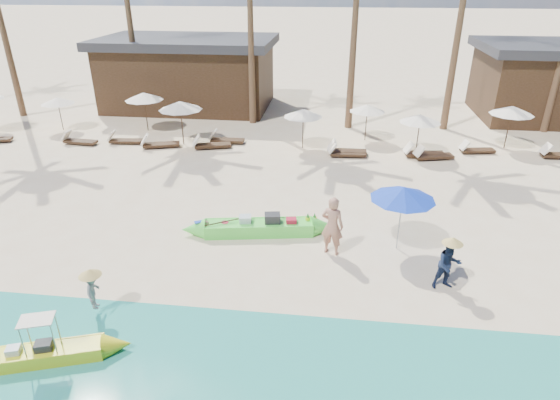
# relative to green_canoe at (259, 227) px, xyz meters

# --- Properties ---
(ground) EXTENTS (240.00, 240.00, 0.00)m
(ground) POSITION_rel_green_canoe_xyz_m (0.92, -1.49, -0.24)
(ground) COLOR beige
(ground) RESTS_ON ground
(wet_sand_strip) EXTENTS (240.00, 4.50, 0.01)m
(wet_sand_strip) POSITION_rel_green_canoe_xyz_m (0.92, -6.49, -0.24)
(wet_sand_strip) COLOR tan
(wet_sand_strip) RESTS_ON ground
(green_canoe) EXTENTS (5.67, 1.32, 0.72)m
(green_canoe) POSITION_rel_green_canoe_xyz_m (0.00, 0.00, 0.00)
(green_canoe) COLOR #4FE746
(green_canoe) RESTS_ON ground
(yellow_canoe) EXTENTS (4.36, 1.69, 1.17)m
(yellow_canoe) POSITION_rel_green_canoe_xyz_m (-3.98, -6.25, -0.05)
(yellow_canoe) COLOR yellow
(yellow_canoe) RESTS_ON ground
(tourist) EXTENTS (0.80, 0.64, 1.91)m
(tourist) POSITION_rel_green_canoe_xyz_m (2.41, -0.89, 0.71)
(tourist) COLOR tan
(tourist) RESTS_ON ground
(vendor_green) EXTENTS (0.83, 0.71, 1.47)m
(vendor_green) POSITION_rel_green_canoe_xyz_m (5.58, -2.32, 0.49)
(vendor_green) COLOR #141E39
(vendor_green) RESTS_ON ground
(vendor_yellow) EXTENTS (0.52, 0.74, 1.03)m
(vendor_yellow) POSITION_rel_green_canoe_xyz_m (-3.45, -4.50, 0.45)
(vendor_yellow) COLOR gray
(vendor_yellow) RESTS_ON ground
(blue_umbrella) EXTENTS (1.97, 1.97, 2.12)m
(blue_umbrella) POSITION_rel_green_canoe_xyz_m (4.46, -0.39, 1.68)
(blue_umbrella) COLOR #99999E
(blue_umbrella) RESTS_ON ground
(resort_parasol_2) EXTENTS (1.77, 1.77, 1.82)m
(resort_parasol_2) POSITION_rel_green_canoe_xyz_m (-12.68, 10.10, 1.40)
(resort_parasol_2) COLOR #3A2518
(resort_parasol_2) RESTS_ON ground
(resort_parasol_3) EXTENTS (2.04, 2.04, 2.10)m
(resort_parasol_3) POSITION_rel_green_canoe_xyz_m (-7.95, 10.57, 1.65)
(resort_parasol_3) COLOR #3A2518
(resort_parasol_3) RESTS_ON ground
(lounger_3_left) EXTENTS (1.81, 0.70, 0.60)m
(lounger_3_left) POSITION_rel_green_canoe_xyz_m (-10.61, 7.90, -0.04)
(lounger_3_left) COLOR #3A2518
(lounger_3_left) RESTS_ON ground
(lounger_3_right) EXTENTS (1.75, 0.67, 0.58)m
(lounger_3_right) POSITION_rel_green_canoe_xyz_m (-8.36, 8.27, -0.05)
(lounger_3_right) COLOR #3A2518
(lounger_3_right) RESTS_ON ground
(resort_parasol_4) EXTENTS (2.15, 2.15, 2.21)m
(resort_parasol_4) POSITION_rel_green_canoe_xyz_m (-5.28, 8.55, 1.75)
(resort_parasol_4) COLOR #3A2518
(resort_parasol_4) RESTS_ON ground
(lounger_4_left) EXTENTS (1.96, 1.08, 0.64)m
(lounger_4_left) POSITION_rel_green_canoe_xyz_m (-6.35, 7.88, -0.03)
(lounger_4_left) COLOR #3A2518
(lounger_4_left) RESTS_ON ground
(lounger_4_right) EXTENTS (1.96, 1.09, 0.64)m
(lounger_4_right) POSITION_rel_green_canoe_xyz_m (-3.78, 8.07, -0.03)
(lounger_4_right) COLOR #3A2518
(lounger_4_right) RESTS_ON ground
(resort_parasol_5) EXTENTS (1.90, 1.90, 1.96)m
(resort_parasol_5) POSITION_rel_green_canoe_xyz_m (0.78, 8.73, 1.52)
(resort_parasol_5) COLOR #3A2518
(resort_parasol_5) RESTS_ON ground
(lounger_5_left) EXTENTS (1.79, 0.57, 0.61)m
(lounger_5_left) POSITION_rel_green_canoe_xyz_m (-3.23, 8.99, -0.04)
(lounger_5_left) COLOR #3A2518
(lounger_5_left) RESTS_ON ground
(resort_parasol_6) EXTENTS (1.82, 1.82, 1.88)m
(resort_parasol_6) POSITION_rel_green_canoe_xyz_m (3.92, 10.32, 1.45)
(resort_parasol_6) COLOR #3A2518
(resort_parasol_6) RESTS_ON ground
(lounger_6_left) EXTENTS (1.89, 0.59, 0.64)m
(lounger_6_left) POSITION_rel_green_canoe_xyz_m (2.86, 8.01, -0.03)
(lounger_6_left) COLOR #3A2518
(lounger_6_left) RESTS_ON ground
(lounger_6_right) EXTENTS (1.77, 0.64, 0.59)m
(lounger_6_right) POSITION_rel_green_canoe_xyz_m (2.88, 7.69, -0.05)
(lounger_6_right) COLOR #3A2518
(lounger_6_right) RESTS_ON ground
(resort_parasol_7) EXTENTS (1.92, 1.92, 1.97)m
(resort_parasol_7) POSITION_rel_green_canoe_xyz_m (6.25, 8.40, 1.54)
(resort_parasol_7) COLOR #3A2518
(resort_parasol_7) RESTS_ON ground
(lounger_7_left) EXTENTS (1.97, 0.82, 0.65)m
(lounger_7_left) POSITION_rel_green_canoe_xyz_m (6.48, 8.10, -0.03)
(lounger_7_left) COLOR #3A2518
(lounger_7_left) RESTS_ON ground
(lounger_7_right) EXTENTS (1.93, 0.98, 0.63)m
(lounger_7_right) POSITION_rel_green_canoe_xyz_m (6.87, 7.82, -0.03)
(lounger_7_right) COLOR #3A2518
(lounger_7_right) RESTS_ON ground
(resort_parasol_8) EXTENTS (2.06, 2.06, 2.12)m
(resort_parasol_8) POSITION_rel_green_canoe_xyz_m (10.76, 9.89, 1.67)
(resort_parasol_8) COLOR #3A2518
(resort_parasol_8) RESTS_ON ground
(lounger_8_left) EXTENTS (1.74, 0.78, 0.57)m
(lounger_8_left) POSITION_rel_green_canoe_xyz_m (9.12, 8.95, -0.05)
(lounger_8_left) COLOR #3A2518
(lounger_8_left) RESTS_ON ground
(lounger_9_left) EXTENTS (1.86, 0.63, 0.63)m
(lounger_9_left) POSITION_rel_green_canoe_xyz_m (12.82, 8.69, -0.03)
(lounger_9_left) COLOR #3A2518
(lounger_9_left) RESTS_ON ground
(pavilion_west) EXTENTS (10.80, 6.60, 4.30)m
(pavilion_west) POSITION_rel_green_canoe_xyz_m (-7.08, 16.01, 1.95)
(pavilion_west) COLOR #3A2518
(pavilion_west) RESTS_ON ground
(pavilion_east) EXTENTS (8.80, 6.60, 4.30)m
(pavilion_east) POSITION_rel_green_canoe_xyz_m (14.92, 16.01, 1.95)
(pavilion_east) COLOR #3A2518
(pavilion_east) RESTS_ON ground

